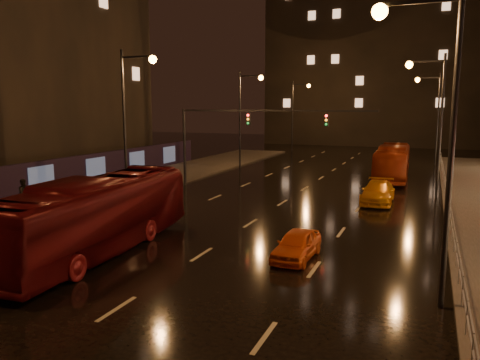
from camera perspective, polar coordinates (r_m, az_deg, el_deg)
The scene contains 13 objects.
ground at distance 35.35m, azimuth 7.08°, elevation -1.56°, with size 140.00×140.00×0.00m, color black.
sidewalk_left at distance 36.91m, azimuth -15.78°, elevation -1.27°, with size 7.00×70.00×0.15m, color #38332D.
building_distant at distance 86.51m, azimuth 19.45°, elevation 16.15°, with size 44.00×16.00×36.00m, color black.
hoarding_left at distance 36.97m, azimuth -23.25°, elevation 0.20°, with size 0.30×46.00×2.50m, color black.
traffic_signal at distance 36.44m, azimuth -0.53°, elevation 6.32°, with size 15.31×0.32×6.20m.
streetlight_right at distance 15.58m, azimuth 22.19°, elevation 8.43°, with size 2.64×0.50×10.00m.
railing_right at distance 32.08m, azimuth 24.00°, elevation -1.72°, with size 0.05×56.00×1.00m.
bus_red at distance 21.43m, azimuth -17.11°, elevation -4.15°, with size 2.84×12.12×3.38m, color #5C0D12.
bus_curb at distance 43.37m, azimuth 18.09°, elevation 2.05°, with size 2.57×10.99×3.06m, color maroon.
taxi_near at distance 20.11m, azimuth 6.93°, elevation -7.84°, with size 1.45×3.60×1.23m, color #DB5214.
taxi_far at distance 32.69m, azimuth 16.46°, elevation -1.44°, with size 2.01×4.94×1.43m, color orange.
pedestrian_b at distance 31.75m, azimuth -24.78°, elevation -1.55°, with size 0.90×0.70×1.85m, color black.
pedestrian_c at distance 34.65m, azimuth -15.68°, elevation -0.41°, with size 0.80×0.52×1.64m, color black.
Camera 1 is at (8.98, -13.58, 6.39)m, focal length 35.00 mm.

